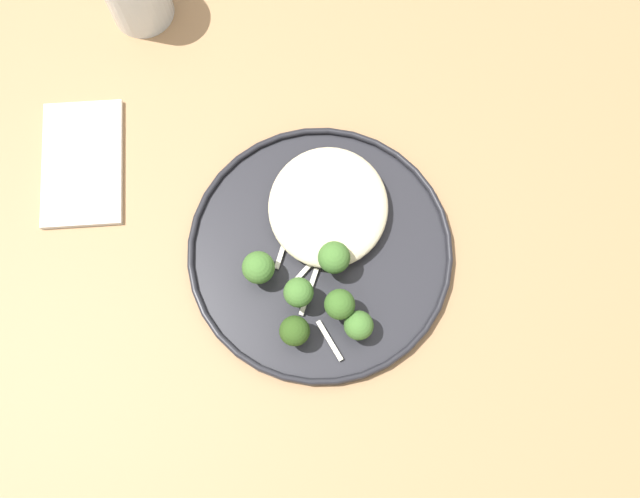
# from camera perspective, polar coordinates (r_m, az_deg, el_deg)

# --- Properties ---
(ground) EXTENTS (6.00, 6.00, 0.00)m
(ground) POSITION_cam_1_polar(r_m,az_deg,el_deg) (1.55, -1.42, -6.12)
(ground) COLOR #2D2B28
(wooden_dining_table) EXTENTS (1.40, 1.00, 0.74)m
(wooden_dining_table) POSITION_cam_1_polar(r_m,az_deg,el_deg) (0.90, -2.43, 0.33)
(wooden_dining_table) COLOR #9E754C
(wooden_dining_table) RESTS_ON ground
(dinner_plate) EXTENTS (0.29, 0.29, 0.02)m
(dinner_plate) POSITION_cam_1_polar(r_m,az_deg,el_deg) (0.81, 0.00, -0.21)
(dinner_plate) COLOR #232328
(dinner_plate) RESTS_ON wooden_dining_table
(noodle_bed) EXTENTS (0.14, 0.13, 0.03)m
(noodle_bed) POSITION_cam_1_polar(r_m,az_deg,el_deg) (0.80, 0.64, 3.29)
(noodle_bed) COLOR beige
(noodle_bed) RESTS_ON dinner_plate
(seared_scallop_tilted_round) EXTENTS (0.03, 0.03, 0.01)m
(seared_scallop_tilted_round) POSITION_cam_1_polar(r_m,az_deg,el_deg) (0.80, -1.03, 1.21)
(seared_scallop_tilted_round) COLOR #E5C689
(seared_scallop_tilted_round) RESTS_ON dinner_plate
(seared_scallop_front_small) EXTENTS (0.02, 0.02, 0.02)m
(seared_scallop_front_small) POSITION_cam_1_polar(r_m,az_deg,el_deg) (0.80, 2.37, 1.18)
(seared_scallop_front_small) COLOR #DBB77A
(seared_scallop_front_small) RESTS_ON dinner_plate
(seared_scallop_rear_pale) EXTENTS (0.02, 0.02, 0.01)m
(seared_scallop_rear_pale) POSITION_cam_1_polar(r_m,az_deg,el_deg) (0.83, 2.28, 5.79)
(seared_scallop_rear_pale) COLOR #E5C689
(seared_scallop_rear_pale) RESTS_ON dinner_plate
(seared_scallop_tiny_bay) EXTENTS (0.02, 0.02, 0.02)m
(seared_scallop_tiny_bay) POSITION_cam_1_polar(r_m,az_deg,el_deg) (0.81, 3.94, 2.59)
(seared_scallop_tiny_bay) COLOR beige
(seared_scallop_tiny_bay) RESTS_ON dinner_plate
(seared_scallop_on_noodles) EXTENTS (0.03, 0.03, 0.02)m
(seared_scallop_on_noodles) POSITION_cam_1_polar(r_m,az_deg,el_deg) (0.80, 1.26, -0.30)
(seared_scallop_on_noodles) COLOR #DBB77A
(seared_scallop_on_noodles) RESTS_ON dinner_plate
(broccoli_floret_left_leaning) EXTENTS (0.03, 0.03, 0.05)m
(broccoli_floret_left_leaning) POSITION_cam_1_polar(r_m,az_deg,el_deg) (0.76, -1.66, -3.41)
(broccoli_floret_left_leaning) COLOR #7A994C
(broccoli_floret_left_leaning) RESTS_ON dinner_plate
(broccoli_floret_right_tilted) EXTENTS (0.03, 0.03, 0.05)m
(broccoli_floret_right_tilted) POSITION_cam_1_polar(r_m,az_deg,el_deg) (0.77, 1.09, -0.71)
(broccoli_floret_right_tilted) COLOR #89A356
(broccoli_floret_right_tilted) RESTS_ON dinner_plate
(broccoli_floret_center_pile) EXTENTS (0.03, 0.03, 0.04)m
(broccoli_floret_center_pile) POSITION_cam_1_polar(r_m,az_deg,el_deg) (0.77, 3.00, -5.92)
(broccoli_floret_center_pile) COLOR #7A994C
(broccoli_floret_center_pile) RESTS_ON dinner_plate
(broccoli_floret_beside_noodles) EXTENTS (0.03, 0.03, 0.05)m
(broccoli_floret_beside_noodles) POSITION_cam_1_polar(r_m,az_deg,el_deg) (0.76, 1.52, -4.33)
(broccoli_floret_beside_noodles) COLOR #89A356
(broccoli_floret_beside_noodles) RESTS_ON dinner_plate
(broccoli_floret_split_head) EXTENTS (0.03, 0.03, 0.05)m
(broccoli_floret_split_head) POSITION_cam_1_polar(r_m,az_deg,el_deg) (0.76, -1.96, -6.35)
(broccoli_floret_split_head) COLOR #89A356
(broccoli_floret_split_head) RESTS_ON dinner_plate
(broccoli_floret_tall_stalk) EXTENTS (0.03, 0.03, 0.05)m
(broccoli_floret_tall_stalk) POSITION_cam_1_polar(r_m,az_deg,el_deg) (0.78, -4.76, -1.47)
(broccoli_floret_tall_stalk) COLOR #7A994C
(broccoli_floret_tall_stalk) RESTS_ON dinner_plate
(onion_sliver_long_sliver) EXTENTS (0.05, 0.02, 0.00)m
(onion_sliver_long_sliver) POSITION_cam_1_polar(r_m,az_deg,el_deg) (0.79, -0.87, -3.31)
(onion_sliver_long_sliver) COLOR silver
(onion_sliver_long_sliver) RESTS_ON dinner_plate
(onion_sliver_short_strip) EXTENTS (0.04, 0.03, 0.00)m
(onion_sliver_short_strip) POSITION_cam_1_polar(r_m,az_deg,el_deg) (0.78, 0.74, -7.07)
(onion_sliver_short_strip) COLOR silver
(onion_sliver_short_strip) RESTS_ON dinner_plate
(onion_sliver_pale_crescent) EXTENTS (0.05, 0.01, 0.00)m
(onion_sliver_pale_crescent) POSITION_cam_1_polar(r_m,az_deg,el_deg) (0.81, -2.92, 0.09)
(onion_sliver_pale_crescent) COLOR silver
(onion_sliver_pale_crescent) RESTS_ON dinner_plate
(onion_sliver_curled_piece) EXTENTS (0.04, 0.03, 0.00)m
(onion_sliver_curled_piece) POSITION_cam_1_polar(r_m,az_deg,el_deg) (0.80, -0.94, -1.40)
(onion_sliver_curled_piece) COLOR silver
(onion_sliver_curled_piece) RESTS_ON dinner_plate
(folded_napkin) EXTENTS (0.16, 0.11, 0.01)m
(folded_napkin) POSITION_cam_1_polar(r_m,az_deg,el_deg) (0.89, -17.83, 6.31)
(folded_napkin) COLOR silver
(folded_napkin) RESTS_ON wooden_dining_table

